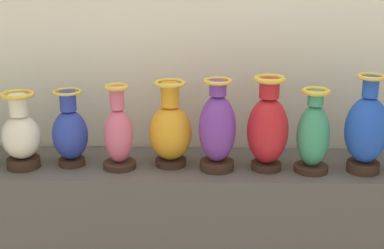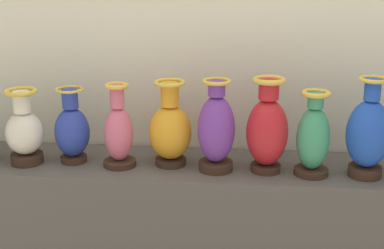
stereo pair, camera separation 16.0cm
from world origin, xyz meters
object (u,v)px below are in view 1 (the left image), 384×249
Objects in this scene: vase_crimson at (268,128)px; vase_jade at (313,135)px; vase_cobalt at (70,133)px; vase_rose at (118,134)px; vase_violet at (217,129)px; vase_sapphire at (366,130)px; vase_amber at (170,130)px; vase_ivory at (21,135)px.

vase_crimson is 1.13× the size of vase_jade.
vase_cobalt is at bearing 177.32° from vase_jade.
vase_rose is at bearing -7.67° from vase_cobalt.
vase_sapphire is (0.61, -0.01, 0.00)m from vase_violet.
vase_crimson reaches higher than vase_violet.
vase_crimson is (0.21, 0.01, 0.01)m from vase_violet.
vase_jade is at bearing -5.39° from vase_amber.
vase_ivory is 0.91× the size of vase_rose.
vase_crimson is at bearing 177.68° from vase_sapphire.
vase_crimson is (0.62, 0.00, 0.03)m from vase_rose.
vase_crimson is 0.19m from vase_jade.
vase_jade reaches higher than vase_cobalt.
vase_amber reaches higher than vase_jade.
vase_crimson is at bearing 1.95° from vase_violet.
vase_amber is at bearing 167.57° from vase_violet.
vase_amber is at bearing 9.66° from vase_rose.
vase_crimson is (1.03, 0.01, 0.04)m from vase_ivory.
vase_ivory is at bearing 179.43° from vase_jade.
vase_violet reaches higher than vase_amber.
vase_ivory is 0.93× the size of vase_jade.
vase_cobalt is at bearing 178.05° from vase_crimson.
vase_rose is 0.93× the size of vase_violet.
vase_ivory is 0.20m from vase_cobalt.
vase_amber is 0.20m from vase_violet.
vase_amber is (0.21, 0.04, 0.01)m from vase_rose.
vase_ivory is at bearing -175.99° from vase_amber.
vase_amber is 0.41m from vase_crimson.
vase_ivory is 0.82× the size of vase_crimson.
vase_jade is at bearing -2.68° from vase_cobalt.
vase_crimson reaches higher than vase_jade.
vase_sapphire is (0.40, -0.02, -0.00)m from vase_crimson.
vase_cobalt is 0.21m from vase_rose.
vase_rose reaches higher than vase_cobalt.
vase_rose is 0.22m from vase_amber.
vase_jade reaches higher than vase_ivory.
vase_ivory is 0.82m from vase_violet.
vase_ivory is at bearing 179.64° from vase_sapphire.
vase_cobalt is 0.85× the size of vase_violet.
vase_violet is at bearing -0.97° from vase_rose.
vase_crimson is at bearing 0.01° from vase_rose.
vase_violet is 0.94× the size of vase_sapphire.
vase_amber is at bearing 1.10° from vase_cobalt.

